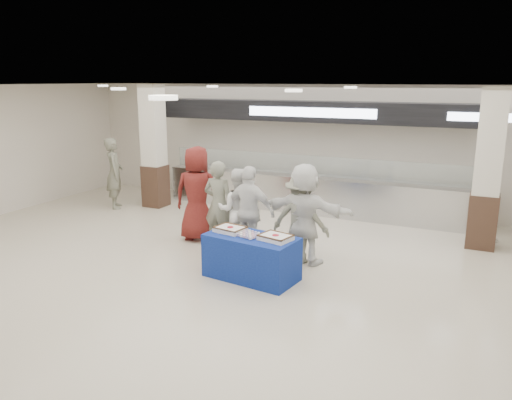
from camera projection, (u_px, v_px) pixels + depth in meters
The scene contains 15 objects.
ground at pixel (204, 289), 8.11m from camera, with size 14.00×14.00×0.00m, color beige.
serving_line at pixel (313, 167), 12.59m from camera, with size 8.70×0.85×2.80m.
column_left at pixel (154, 149), 13.10m from camera, with size 0.55×0.55×3.20m.
column_right at pixel (488, 173), 9.79m from camera, with size 0.55×0.55×3.20m.
display_table at pixel (251, 257), 8.47m from camera, with size 1.55×0.78×0.75m, color navy.
sheet_cake_left at pixel (230, 229), 8.62m from camera, with size 0.55×0.46×0.10m.
sheet_cake_right at pixel (276, 237), 8.18m from camera, with size 0.57×0.49×0.10m.
cupcake_tray at pixel (248, 235), 8.38m from camera, with size 0.41×0.35×0.06m.
civilian_maroon at pixel (197, 194), 10.39m from camera, with size 0.97×0.63×1.99m, color maroon.
soldier_a at pixel (219, 204), 9.96m from camera, with size 0.65×0.42×1.77m, color #676C5B.
chef_tall at pixel (238, 210), 9.80m from camera, with size 0.80×0.62×1.65m, color white.
chef_short at pixel (250, 212), 9.44m from camera, with size 1.03×0.43×1.76m, color white.
soldier_b at pixel (301, 219), 9.15m from camera, with size 1.08×0.62×1.66m, color #676C5B.
civilian_white at pixel (304, 214), 9.07m from camera, with size 1.74×0.55×1.87m, color white.
soldier_bg at pixel (115, 173), 13.04m from camera, with size 0.68×0.44×1.86m, color #676C5B.
Camera 1 is at (3.97, -6.47, 3.32)m, focal length 35.00 mm.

